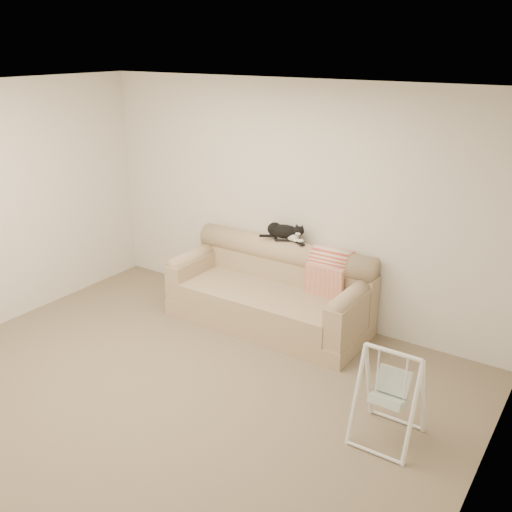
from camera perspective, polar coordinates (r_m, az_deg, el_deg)
The scene contains 8 objects.
ground_plane at distance 5.31m, azimuth -7.82°, elevation -13.19°, with size 5.00×5.00×0.00m, color #746553.
room_shell at distance 4.65m, azimuth -8.73°, elevation 2.67°, with size 5.04×4.04×2.60m.
sofa at distance 6.29m, azimuth 1.57°, elevation -3.70°, with size 2.20×0.93×0.90m.
remote_a at distance 6.25m, azimuth 2.67°, elevation 1.67°, with size 0.19×0.12×0.03m.
remote_b at distance 6.17m, azimuth 4.34°, elevation 1.33°, with size 0.17×0.13×0.02m.
tuxedo_cat at distance 6.24m, azimuth 2.89°, elevation 2.46°, with size 0.51×0.26×0.20m.
throw_blanket at distance 6.06m, azimuth 7.52°, elevation -0.99°, with size 0.43×0.38×0.58m.
baby_swing at distance 4.63m, azimuth 13.24°, elevation -13.36°, with size 0.48×0.51×0.79m.
Camera 1 is at (3.00, -3.25, 2.95)m, focal length 40.00 mm.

